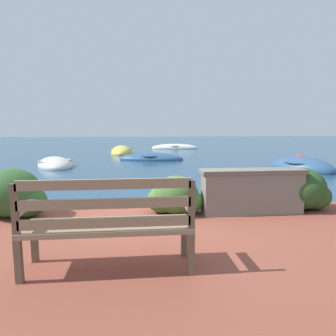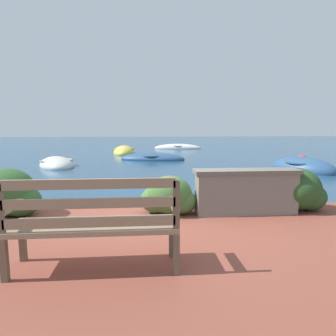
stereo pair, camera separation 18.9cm
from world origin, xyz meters
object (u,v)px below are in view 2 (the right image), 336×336
park_bench (94,222)px  rowboat_nearest (303,169)px  mooring_buoy (302,161)px  rowboat_outer (124,152)px  rowboat_mid (57,165)px  rowboat_far (153,159)px  rowboat_distant (178,148)px

park_bench → rowboat_nearest: (6.21, 7.41, -0.63)m
rowboat_nearest → mooring_buoy: rowboat_nearest is taller
rowboat_outer → mooring_buoy: size_ratio=4.10×
rowboat_mid → rowboat_nearest: bearing=54.1°
rowboat_outer → rowboat_far: bearing=22.9°
rowboat_distant → mooring_buoy: (4.36, -8.78, 0.04)m
rowboat_far → rowboat_outer: rowboat_outer is taller
rowboat_nearest → rowboat_outer: bearing=14.9°
rowboat_far → rowboat_outer: 3.72m
rowboat_distant → rowboat_outer: bearing=50.6°
park_bench → rowboat_far: size_ratio=0.50×
rowboat_mid → rowboat_distant: bearing=122.6°
park_bench → rowboat_far: park_bench is taller
rowboat_mid → park_bench: bearing=-6.1°
rowboat_outer → rowboat_distant: size_ratio=0.74×
park_bench → rowboat_outer: bearing=86.6°
park_bench → rowboat_far: bearing=79.5°
rowboat_mid → rowboat_outer: rowboat_outer is taller
rowboat_mid → mooring_buoy: 10.27m
rowboat_mid → rowboat_distant: (5.91, 8.82, -0.01)m
park_bench → mooring_buoy: park_bench is taller
rowboat_far → rowboat_distant: size_ratio=0.97×
rowboat_outer → rowboat_distant: rowboat_outer is taller
park_bench → mooring_buoy: bearing=46.5°
rowboat_nearest → mooring_buoy: (1.08, 2.04, 0.02)m
rowboat_mid → rowboat_far: 4.39m
rowboat_mid → mooring_buoy: size_ratio=4.47×
rowboat_nearest → rowboat_distant: bearing=-10.9°
park_bench → rowboat_nearest: park_bench is taller
rowboat_mid → rowboat_distant: 10.61m
rowboat_outer → mooring_buoy: (7.91, -5.36, 0.02)m
park_bench → rowboat_distant: 18.47m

